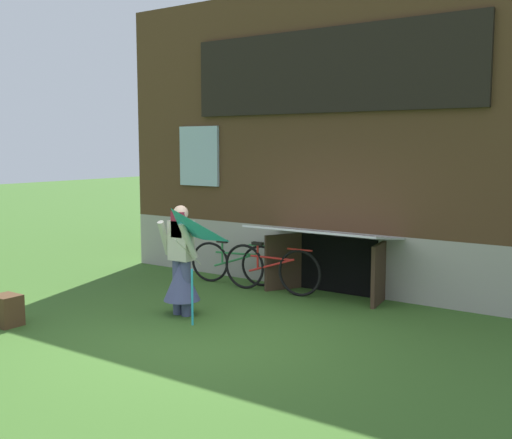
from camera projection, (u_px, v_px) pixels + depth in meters
The scene contains 7 objects.
ground_plane at pixel (211, 336), 7.77m from camera, with size 60.00×60.00×0.00m, color #386023.
log_house at pixel (381, 141), 11.71m from camera, with size 8.49×5.51×4.98m.
person at pixel (181, 269), 8.67m from camera, with size 0.61×0.52×1.57m.
kite at pixel (172, 236), 8.02m from camera, with size 0.89×0.90×1.48m.
bicycle_red at pixel (271, 269), 10.05m from camera, with size 1.79×0.16×0.81m.
bicycle_green at pixel (235, 263), 10.67m from camera, with size 1.64×0.42×0.76m.
wooden_crate at pixel (6, 310), 8.21m from camera, with size 0.37×0.31×0.42m, color #4C331E.
Camera 1 is at (4.74, -5.88, 2.40)m, focal length 43.14 mm.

